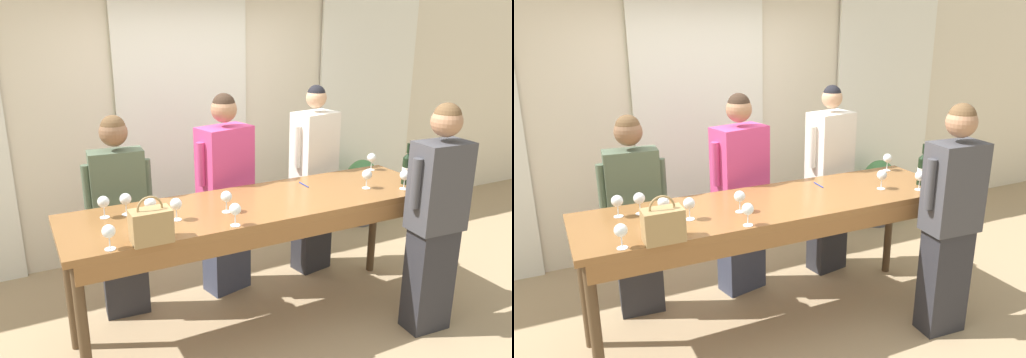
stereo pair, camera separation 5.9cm
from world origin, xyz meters
TOP-DOWN VIEW (x-y plane):
  - ground_plane at (0.00, 0.00)m, footprint 18.00×18.00m
  - wall_back at (0.00, 1.74)m, footprint 12.00×0.06m
  - curtain_panel_center at (0.00, 1.68)m, footprint 1.35×0.03m
  - curtain_panel_right at (2.30, 1.68)m, footprint 1.35×0.03m
  - tasting_bar at (0.00, -0.03)m, footprint 2.87×0.79m
  - wine_bottle at (1.26, -0.16)m, footprint 0.08×0.08m
  - handbag at (-0.91, -0.34)m, footprint 0.24×0.15m
  - wine_glass_front_left at (0.89, -0.11)m, footprint 0.08×0.08m
  - wine_glass_front_mid at (-0.82, 0.01)m, footprint 0.08×0.08m
  - wine_glass_front_right at (-1.10, 0.18)m, footprint 0.08×0.08m
  - wine_glass_center_left at (-1.16, -0.34)m, footprint 0.08×0.08m
  - wine_glass_center_mid at (-0.32, -0.09)m, footprint 0.08×0.08m
  - wine_glass_center_right at (-0.67, -0.08)m, footprint 0.08×0.08m
  - wine_glass_back_left at (-0.95, 0.17)m, footprint 0.08×0.08m
  - wine_glass_back_mid at (1.15, -0.26)m, footprint 0.08×0.08m
  - wine_glass_back_right at (1.26, 0.29)m, footprint 0.08×0.08m
  - wine_glass_near_host at (-0.36, -0.34)m, footprint 0.08×0.08m
  - pen at (0.49, 0.18)m, footprint 0.01×0.14m
  - guest_olive_jacket at (-0.91, 0.63)m, footprint 0.52×0.23m
  - guest_pink_top at (-0.01, 0.63)m, footprint 0.55×0.36m
  - guest_cream_sweater at (0.88, 0.63)m, footprint 0.50×0.32m
  - host_pouring at (1.13, -0.62)m, footprint 0.51×0.27m
  - potted_plant at (2.01, 1.31)m, footprint 0.42×0.42m

SIDE VIEW (x-z plane):
  - ground_plane at x=0.00m, z-range 0.00..0.00m
  - potted_plant at x=2.01m, z-range 0.05..0.84m
  - guest_olive_jacket at x=-0.91m, z-range 0.04..1.69m
  - guest_pink_top at x=-0.01m, z-range 0.02..1.77m
  - guest_cream_sweater at x=0.88m, z-range 0.01..1.79m
  - host_pouring at x=1.13m, z-range 0.03..1.81m
  - tasting_bar at x=0.00m, z-range 0.41..1.45m
  - pen at x=0.49m, z-range 1.03..1.04m
  - handbag at x=-0.91m, z-range 0.99..1.28m
  - wine_glass_front_mid at x=-0.82m, z-range 1.06..1.22m
  - wine_glass_center_mid at x=-0.32m, z-range 1.06..1.22m
  - wine_glass_back_right at x=1.26m, z-range 1.06..1.22m
  - wine_glass_front_left at x=0.89m, z-range 1.07..1.22m
  - wine_glass_front_right at x=-1.10m, z-range 1.07..1.22m
  - wine_glass_center_left at x=-1.16m, z-range 1.07..1.22m
  - wine_glass_center_right at x=-0.67m, z-range 1.07..1.22m
  - wine_glass_back_left at x=-0.95m, z-range 1.07..1.22m
  - wine_glass_back_mid at x=1.15m, z-range 1.07..1.22m
  - wine_glass_near_host at x=-0.36m, z-range 1.07..1.22m
  - wine_bottle at x=1.26m, z-range 0.99..1.33m
  - curtain_panel_center at x=0.00m, z-range 0.00..2.69m
  - curtain_panel_right at x=2.30m, z-range 0.00..2.69m
  - wall_back at x=0.00m, z-range 0.00..2.80m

